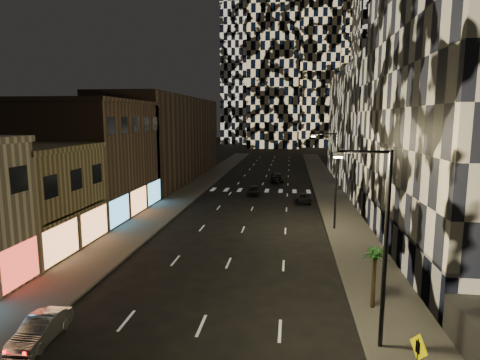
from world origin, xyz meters
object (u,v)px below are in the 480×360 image
(streetlight_far, at_px, (334,174))
(car_dark_rightlane, at_px, (304,198))
(car_dark_oncoming, at_px, (277,177))
(streetlight_near, at_px, (381,236))
(car_dark_midlane, at_px, (254,190))
(palm_tree, at_px, (375,258))
(car_silver_parked, at_px, (41,329))
(ped_sign, at_px, (418,359))

(streetlight_far, xyz_separation_m, car_dark_rightlane, (-2.23, 12.06, -4.79))
(streetlight_far, xyz_separation_m, car_dark_oncoming, (-6.18, 28.53, -4.60))
(streetlight_near, height_order, streetlight_far, same)
(streetlight_near, bearing_deg, streetlight_far, 90.00)
(streetlight_near, relative_size, car_dark_midlane, 2.40)
(streetlight_near, bearing_deg, car_dark_rightlane, 93.98)
(streetlight_far, bearing_deg, palm_tree, -87.71)
(streetlight_far, height_order, palm_tree, streetlight_far)
(car_silver_parked, relative_size, car_dark_rightlane, 0.92)
(streetlight_near, bearing_deg, palm_tree, 80.55)
(streetlight_far, distance_m, car_dark_midlane, 19.34)
(car_silver_parked, relative_size, palm_tree, 1.09)
(ped_sign, bearing_deg, car_dark_rightlane, 77.88)
(car_dark_oncoming, bearing_deg, palm_tree, 95.41)
(streetlight_near, xyz_separation_m, palm_tree, (0.65, 3.87, -2.40))
(streetlight_far, xyz_separation_m, palm_tree, (0.65, -16.13, -2.40))
(streetlight_near, distance_m, streetlight_far, 20.00)
(streetlight_near, xyz_separation_m, car_dark_oncoming, (-6.18, 48.53, -4.60))
(car_dark_oncoming, bearing_deg, streetlight_far, 98.94)
(car_dark_midlane, bearing_deg, ped_sign, -76.77)
(streetlight_far, height_order, car_dark_oncoming, streetlight_far)
(streetlight_near, xyz_separation_m, car_silver_parked, (-15.55, -1.40, -4.74))
(streetlight_far, bearing_deg, ped_sign, -88.71)
(car_dark_midlane, height_order, car_dark_oncoming, car_dark_oncoming)
(car_dark_midlane, bearing_deg, car_silver_parked, -99.80)
(car_dark_rightlane, bearing_deg, palm_tree, -78.22)
(car_dark_midlane, bearing_deg, palm_tree, -73.54)
(streetlight_far, bearing_deg, streetlight_near, -90.00)
(car_dark_rightlane, height_order, ped_sign, ped_sign)
(car_dark_rightlane, distance_m, palm_tree, 28.43)
(streetlight_far, relative_size, car_silver_parked, 2.42)
(ped_sign, bearing_deg, car_dark_midlane, 86.56)
(ped_sign, bearing_deg, palm_tree, 72.78)
(car_dark_oncoming, relative_size, palm_tree, 1.52)
(car_dark_rightlane, bearing_deg, streetlight_near, -80.06)
(car_silver_parked, height_order, ped_sign, ped_sign)
(streetlight_far, distance_m, palm_tree, 16.32)
(streetlight_far, height_order, car_silver_parked, streetlight_far)
(car_dark_midlane, height_order, palm_tree, palm_tree)
(streetlight_near, xyz_separation_m, ped_sign, (0.54, -4.15, -3.16))
(car_dark_oncoming, height_order, palm_tree, palm_tree)
(ped_sign, bearing_deg, streetlight_near, 80.97)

